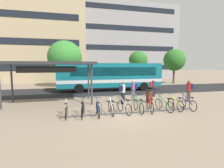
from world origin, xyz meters
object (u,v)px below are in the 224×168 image
object	(u,v)px
parked_bicycle_silver_4	(124,107)
trash_bin	(149,96)
parked_bicycle_white_0	(66,111)
transit_shelter	(50,64)
commuter_navy_pack_1	(123,91)
street_tree_0	(138,60)
parked_bicycle_blue_9	(187,104)
street_tree_1	(65,57)
parked_bicycle_red_6	(150,106)
street_tree_2	(174,60)
parked_bicycle_green_7	(164,105)
parked_bicycle_white_3	(111,108)
parked_bicycle_blue_2	(98,109)
commuter_red_pack_2	(153,86)
parked_bicycle_yellow_8	(175,104)
commuter_navy_pack_3	(189,89)
parked_bicycle_green_5	(139,106)
parked_bicycle_black_1	(83,110)
city_bus	(110,75)
commuter_navy_pack_0	(134,89)

from	to	relation	value
parked_bicycle_silver_4	trash_bin	size ratio (longest dim) A/B	1.65
parked_bicycle_white_0	trash_bin	distance (m)	6.77
parked_bicycle_white_0	transit_shelter	xyz separation A→B (m)	(-1.25, 3.97, 2.61)
commuter_navy_pack_1	street_tree_0	xyz separation A→B (m)	(7.62, 15.56, 2.97)
parked_bicycle_blue_9	street_tree_1	bearing A→B (deg)	28.22
parked_bicycle_red_6	street_tree_2	world-z (taller)	street_tree_2
trash_bin	parked_bicycle_green_7	bearing A→B (deg)	-94.78
parked_bicycle_white_3	parked_bicycle_silver_4	bearing A→B (deg)	-90.80
parked_bicycle_blue_2	transit_shelter	world-z (taller)	transit_shelter
parked_bicycle_green_7	commuter_red_pack_2	distance (m)	5.16
parked_bicycle_blue_2	parked_bicycle_yellow_8	distance (m)	5.16
transit_shelter	parked_bicycle_silver_4	bearing A→B (deg)	-40.44
parked_bicycle_white_0	transit_shelter	distance (m)	4.91
street_tree_2	parked_bicycle_white_3	bearing A→B (deg)	-133.37
parked_bicycle_blue_2	parked_bicycle_green_7	distance (m)	4.31
parked_bicycle_white_0	commuter_navy_pack_3	xyz separation A→B (m)	(9.50, 1.94, 0.64)
parked_bicycle_green_5	transit_shelter	size ratio (longest dim) A/B	0.25
parked_bicycle_white_0	parked_bicycle_white_3	distance (m)	2.60
parked_bicycle_white_0	street_tree_2	size ratio (longest dim) A/B	0.31
commuter_red_pack_2	parked_bicycle_black_1	bearing A→B (deg)	-143.05
parked_bicycle_yellow_8	trash_bin	world-z (taller)	trash_bin
parked_bicycle_white_3	commuter_navy_pack_3	bearing A→B (deg)	-71.97
parked_bicycle_blue_9	commuter_navy_pack_1	xyz separation A→B (m)	(-3.72, 2.54, 0.60)
city_bus	commuter_navy_pack_3	size ratio (longest dim) A/B	6.81
parked_bicycle_silver_4	parked_bicycle_yellow_8	size ratio (longest dim) A/B	0.98
parked_bicycle_blue_2	commuter_red_pack_2	size ratio (longest dim) A/B	1.04
commuter_navy_pack_1	trash_bin	size ratio (longest dim) A/B	1.64
parked_bicycle_white_0	street_tree_2	xyz separation A→B (m)	(16.90, 15.15, 3.45)
street_tree_1	street_tree_0	bearing A→B (deg)	16.22
street_tree_2	parked_bicycle_white_0	bearing A→B (deg)	-138.12
parked_bicycle_silver_4	parked_bicycle_green_7	distance (m)	2.67
city_bus	trash_bin	bearing A→B (deg)	101.48
parked_bicycle_green_5	commuter_navy_pack_3	world-z (taller)	commuter_navy_pack_3
street_tree_0	commuter_navy_pack_0	bearing A→B (deg)	-113.55
commuter_navy_pack_1	street_tree_1	world-z (taller)	street_tree_1
parked_bicycle_red_6	commuter_navy_pack_0	bearing A→B (deg)	10.60
parked_bicycle_white_0	commuter_red_pack_2	distance (m)	9.13
parked_bicycle_red_6	city_bus	bearing A→B (deg)	16.18
parked_bicycle_green_5	commuter_navy_pack_3	size ratio (longest dim) A/B	0.97
parked_bicycle_red_6	street_tree_2	xyz separation A→B (m)	(11.78, 15.20, 3.45)
city_bus	commuter_navy_pack_1	bearing A→B (deg)	83.90
commuter_navy_pack_1	trash_bin	world-z (taller)	commuter_navy_pack_1
trash_bin	parked_bicycle_red_6	bearing A→B (deg)	-114.87
parked_bicycle_black_1	parked_bicycle_white_3	world-z (taller)	same
parked_bicycle_black_1	parked_bicycle_green_7	xyz separation A→B (m)	(5.17, -0.01, 0.00)
parked_bicycle_green_7	transit_shelter	distance (m)	8.78
parked_bicycle_red_6	trash_bin	distance (m)	2.78
commuter_navy_pack_0	parked_bicycle_green_7	bearing A→B (deg)	120.05
parked_bicycle_white_3	commuter_red_pack_2	world-z (taller)	commuter_red_pack_2
commuter_navy_pack_1	transit_shelter	bearing A→B (deg)	123.53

